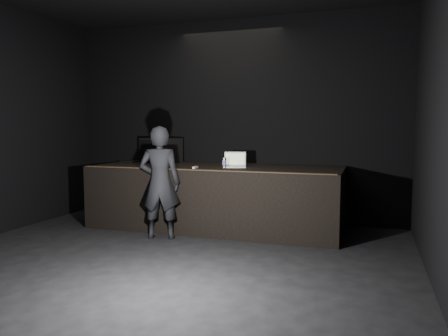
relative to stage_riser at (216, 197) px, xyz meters
name	(u,v)px	position (x,y,z in m)	size (l,w,h in m)	color
ground	(129,283)	(0.00, -2.73, -0.50)	(7.00, 7.00, 0.00)	black
room_walls	(125,88)	(0.00, -2.73, 1.52)	(6.10, 7.10, 3.52)	black
stage_riser	(216,197)	(0.00, 0.00, 0.00)	(4.00, 1.50, 1.00)	black
riser_lip	(200,170)	(0.00, -0.71, 0.51)	(3.92, 0.10, 0.01)	brown
stage_monitor	(161,150)	(-1.18, 0.36, 0.72)	(0.77, 0.67, 0.44)	black
cable	(144,162)	(-1.53, 0.36, 0.51)	(0.02, 0.02, 0.89)	black
laptop	(235,163)	(0.33, -0.04, 0.56)	(0.41, 0.39, 0.24)	white
beer_can	(224,163)	(0.22, -0.25, 0.58)	(0.07, 0.07, 0.16)	silver
plastic_cup	(241,164)	(0.43, -0.04, 0.56)	(0.09, 0.09, 0.11)	white
wii_remote	(195,167)	(-0.18, -0.46, 0.52)	(0.04, 0.16, 0.03)	silver
person	(160,183)	(-0.54, -0.95, 0.32)	(0.60, 0.39, 1.65)	black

